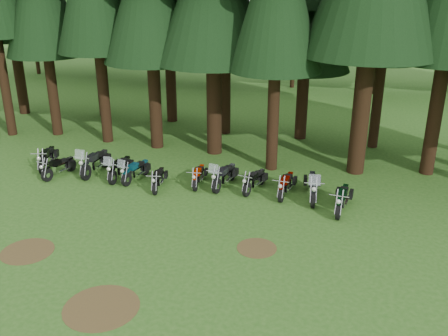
{
  "coord_description": "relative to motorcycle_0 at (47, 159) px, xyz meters",
  "views": [
    {
      "loc": [
        7.78,
        -14.27,
        8.96
      ],
      "look_at": [
        1.94,
        5.0,
        1.0
      ],
      "focal_mm": 40.0,
      "sensor_mm": 36.0,
      "label": 1
    }
  ],
  "objects": [
    {
      "name": "motorcycle_5",
      "position": [
        6.18,
        -0.69,
        -0.07
      ],
      "size": [
        0.52,
        1.95,
        0.8
      ],
      "rotation": [
        0.0,
        0.0,
        0.2
      ],
      "color": "black",
      "rests_on": "ground"
    },
    {
      "name": "dirt_patch_1",
      "position": [
        11.54,
        -4.46,
        -0.48
      ],
      "size": [
        1.4,
        1.4,
        0.01
      ],
      "primitive_type": "cylinder",
      "color": "#4C3D1E",
      "rests_on": "ground"
    },
    {
      "name": "motorcycle_11",
      "position": [
        14.11,
        -0.62,
        -0.01
      ],
      "size": [
        0.39,
        2.29,
        0.93
      ],
      "rotation": [
        0.0,
        0.0,
        -0.07
      ],
      "color": "black",
      "rests_on": "ground"
    },
    {
      "name": "motorcycle_0",
      "position": [
        0.0,
        0.0,
        0.0
      ],
      "size": [
        0.88,
        2.24,
        0.94
      ],
      "rotation": [
        0.0,
        0.0,
        0.32
      ],
      "color": "black",
      "rests_on": "ground"
    },
    {
      "name": "motorcycle_9",
      "position": [
        11.69,
        0.23,
        -0.04
      ],
      "size": [
        0.35,
        2.15,
        0.87
      ],
      "rotation": [
        0.0,
        0.0,
        -0.07
      ],
      "color": "black",
      "rests_on": "ground"
    },
    {
      "name": "motorcycle_10",
      "position": [
        12.83,
        0.17,
        0.04
      ],
      "size": [
        0.69,
        2.5,
        1.57
      ],
      "rotation": [
        0.0,
        0.0,
        0.16
      ],
      "color": "black",
      "rests_on": "ground"
    },
    {
      "name": "motorcycle_8",
      "position": [
        10.29,
        0.32,
        -0.05
      ],
      "size": [
        0.56,
        2.05,
        0.84
      ],
      "rotation": [
        0.0,
        0.0,
        -0.21
      ],
      "color": "black",
      "rests_on": "ground"
    },
    {
      "name": "motorcycle_2",
      "position": [
        2.6,
        0.05,
        0.05
      ],
      "size": [
        0.47,
        2.51,
        1.58
      ],
      "rotation": [
        0.0,
        0.0,
        0.01
      ],
      "color": "black",
      "rests_on": "ground"
    },
    {
      "name": "motorcycle_6",
      "position": [
        7.75,
        0.17,
        -0.07
      ],
      "size": [
        0.38,
        1.96,
        0.8
      ],
      "rotation": [
        0.0,
        0.0,
        0.13
      ],
      "color": "black",
      "rests_on": "ground"
    },
    {
      "name": "dirt_patch_0",
      "position": [
        4.04,
        -6.96,
        -0.48
      ],
      "size": [
        1.8,
        1.8,
        0.01
      ],
      "primitive_type": "cylinder",
      "color": "#4C3D1E",
      "rests_on": "ground"
    },
    {
      "name": "motorcycle_7",
      "position": [
        8.91,
        0.3,
        0.0
      ],
      "size": [
        0.61,
        2.31,
        1.45
      ],
      "rotation": [
        0.0,
        0.0,
        -0.14
      ],
      "color": "black",
      "rests_on": "ground"
    },
    {
      "name": "decid_2",
      "position": [
        -3.4,
        19.82,
        4.47
      ],
      "size": [
        6.72,
        6.53,
        8.4
      ],
      "color": "black",
      "rests_on": "ground"
    },
    {
      "name": "decid_1",
      "position": [
        -8.95,
        20.8,
        5.35
      ],
      "size": [
        7.91,
        7.69,
        9.88
      ],
      "color": "black",
      "rests_on": "ground"
    },
    {
      "name": "decid_4",
      "position": [
        8.62,
        21.36,
        3.89
      ],
      "size": [
        5.93,
        5.76,
        7.41
      ],
      "color": "black",
      "rests_on": "ground"
    },
    {
      "name": "ground",
      "position": [
        7.04,
        -4.96,
        -0.48
      ],
      "size": [
        120.0,
        120.0,
        0.0
      ],
      "primitive_type": "plane",
      "color": "#295919",
      "rests_on": "ground"
    },
    {
      "name": "decid_5",
      "position": [
        15.33,
        20.75,
        5.75
      ],
      "size": [
        8.45,
        8.21,
        10.56
      ],
      "color": "black",
      "rests_on": "ground"
    },
    {
      "name": "decid_0",
      "position": [
        -15.06,
        20.3,
        5.42
      ],
      "size": [
        8.0,
        7.78,
        10.0
      ],
      "color": "black",
      "rests_on": "ground"
    },
    {
      "name": "motorcycle_3",
      "position": [
        4.0,
        -0.15,
        -0.0
      ],
      "size": [
        0.43,
        2.27,
        1.43
      ],
      "rotation": [
        0.0,
        0.0,
        0.04
      ],
      "color": "black",
      "rests_on": "ground"
    },
    {
      "name": "motorcycle_4",
      "position": [
        4.82,
        -0.17,
        -0.03
      ],
      "size": [
        0.58,
        2.14,
        1.34
      ],
      "rotation": [
        0.0,
        0.0,
        -0.15
      ],
      "color": "black",
      "rests_on": "ground"
    },
    {
      "name": "motorcycle_1",
      "position": [
        1.16,
        -0.75,
        -0.05
      ],
      "size": [
        0.58,
        2.03,
        0.84
      ],
      "rotation": [
        0.0,
        0.0,
        -0.22
      ],
      "color": "black",
      "rests_on": "ground"
    },
    {
      "name": "decid_3",
      "position": [
        2.32,
        20.17,
        4.03
      ],
      "size": [
        6.12,
        5.95,
        7.65
      ],
      "color": "black",
      "rests_on": "ground"
    },
    {
      "name": "dirt_patch_2",
      "position": [
        8.04,
        -8.96,
        -0.48
      ],
      "size": [
        2.2,
        2.2,
        0.01
      ],
      "primitive_type": "cylinder",
      "color": "#4C3D1E",
      "rests_on": "ground"
    }
  ]
}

